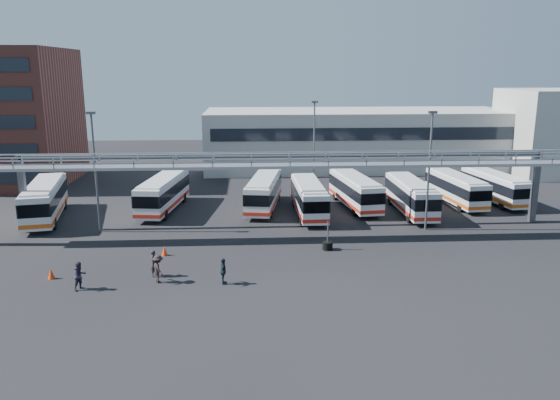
{
  "coord_description": "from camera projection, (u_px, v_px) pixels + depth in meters",
  "views": [
    {
      "loc": [
        -3.18,
        -37.57,
        13.6
      ],
      "look_at": [
        -0.68,
        6.0,
        3.07
      ],
      "focal_mm": 35.0,
      "sensor_mm": 36.0,
      "label": 1
    }
  ],
  "objects": [
    {
      "name": "bus_5",
      "position": [
        309.0,
        197.0,
        51.73
      ],
      "size": [
        2.63,
        10.48,
        3.17
      ],
      "rotation": [
        0.0,
        0.0,
        0.02
      ],
      "color": "silver",
      "rests_on": "ground"
    },
    {
      "name": "warehouse",
      "position": [
        357.0,
        139.0,
        76.44
      ],
      "size": [
        42.0,
        14.0,
        8.0
      ],
      "primitive_type": "cube",
      "color": "#9E9E99",
      "rests_on": "ground"
    },
    {
      "name": "cone_left",
      "position": [
        51.0,
        274.0,
        36.18
      ],
      "size": [
        0.54,
        0.54,
        0.73
      ],
      "primitive_type": "cone",
      "rotation": [
        0.0,
        0.0,
        -0.21
      ],
      "color": "red",
      "rests_on": "ground"
    },
    {
      "name": "pedestrian_b",
      "position": [
        80.0,
        276.0,
        34.28
      ],
      "size": [
        1.09,
        1.13,
        1.83
      ],
      "primitive_type": "imported",
      "rotation": [
        0.0,
        0.0,
        0.94
      ],
      "color": "#252331",
      "rests_on": "ground"
    },
    {
      "name": "pedestrian_c",
      "position": [
        158.0,
        269.0,
        35.45
      ],
      "size": [
        1.18,
        1.39,
        1.86
      ],
      "primitive_type": "imported",
      "rotation": [
        0.0,
        0.0,
        2.06
      ],
      "color": "black",
      "rests_on": "ground"
    },
    {
      "name": "gantry",
      "position": [
        288.0,
        171.0,
        44.23
      ],
      "size": [
        51.4,
        5.15,
        7.1
      ],
      "color": "#999CA2",
      "rests_on": "ground"
    },
    {
      "name": "bus_7",
      "position": [
        411.0,
        195.0,
        52.36
      ],
      "size": [
        2.44,
        10.5,
        3.19
      ],
      "rotation": [
        0.0,
        0.0,
        0.0
      ],
      "color": "silver",
      "rests_on": "ground"
    },
    {
      "name": "bus_9",
      "position": [
        495.0,
        186.0,
        56.82
      ],
      "size": [
        3.57,
        10.3,
        3.06
      ],
      "rotation": [
        0.0,
        0.0,
        0.12
      ],
      "color": "silver",
      "rests_on": "ground"
    },
    {
      "name": "light_pole_left",
      "position": [
        95.0,
        166.0,
        45.36
      ],
      "size": [
        0.7,
        0.35,
        10.21
      ],
      "color": "#4C4F54",
      "rests_on": "ground"
    },
    {
      "name": "cone_right",
      "position": [
        164.0,
        251.0,
        40.72
      ],
      "size": [
        0.53,
        0.53,
        0.72
      ],
      "primitive_type": "cone",
      "rotation": [
        0.0,
        0.0,
        0.2
      ],
      "color": "red",
      "rests_on": "ground"
    },
    {
      "name": "light_pole_back",
      "position": [
        314.0,
        142.0,
        60.06
      ],
      "size": [
        0.7,
        0.35,
        10.21
      ],
      "color": "#4C4F54",
      "rests_on": "ground"
    },
    {
      "name": "bus_6",
      "position": [
        355.0,
        190.0,
        54.62
      ],
      "size": [
        3.76,
        10.69,
        3.18
      ],
      "rotation": [
        0.0,
        0.0,
        0.13
      ],
      "color": "silver",
      "rests_on": "ground"
    },
    {
      "name": "bus_2",
      "position": [
        163.0,
        192.0,
        53.3
      ],
      "size": [
        3.97,
        11.11,
        3.3
      ],
      "rotation": [
        0.0,
        0.0,
        -0.14
      ],
      "color": "silver",
      "rests_on": "ground"
    },
    {
      "name": "bus_4",
      "position": [
        264.0,
        191.0,
        54.02
      ],
      "size": [
        4.1,
        10.82,
        3.21
      ],
      "rotation": [
        0.0,
        0.0,
        -0.16
      ],
      "color": "silver",
      "rests_on": "ground"
    },
    {
      "name": "pedestrian_a",
      "position": [
        154.0,
        263.0,
        36.5
      ],
      "size": [
        0.63,
        0.78,
        1.85
      ],
      "primitive_type": "imported",
      "rotation": [
        0.0,
        0.0,
        1.26
      ],
      "color": "black",
      "rests_on": "ground"
    },
    {
      "name": "pedestrian_d",
      "position": [
        223.0,
        271.0,
        35.18
      ],
      "size": [
        0.49,
        1.05,
        1.75
      ],
      "primitive_type": "imported",
      "rotation": [
        0.0,
        0.0,
        1.64
      ],
      "color": "#18262B",
      "rests_on": "ground"
    },
    {
      "name": "bus_8",
      "position": [
        456.0,
        188.0,
        56.02
      ],
      "size": [
        3.29,
        10.24,
        3.05
      ],
      "rotation": [
        0.0,
        0.0,
        0.1
      ],
      "color": "silver",
      "rests_on": "ground"
    },
    {
      "name": "ground",
      "position": [
        294.0,
        260.0,
        39.83
      ],
      "size": [
        140.0,
        140.0,
        0.0
      ],
      "primitive_type": "plane",
      "color": "black",
      "rests_on": "ground"
    },
    {
      "name": "bus_0",
      "position": [
        45.0,
        199.0,
        50.13
      ],
      "size": [
        4.73,
        11.6,
        3.44
      ],
      "rotation": [
        0.0,
        0.0,
        0.19
      ],
      "color": "silver",
      "rests_on": "ground"
    },
    {
      "name": "light_pole_mid",
      "position": [
        429.0,
        165.0,
        45.95
      ],
      "size": [
        0.7,
        0.35,
        10.21
      ],
      "color": "#4C4F54",
      "rests_on": "ground"
    },
    {
      "name": "tire_stack",
      "position": [
        328.0,
        245.0,
        42.0
      ],
      "size": [
        0.79,
        0.79,
        2.27
      ],
      "color": "black",
      "rests_on": "ground"
    }
  ]
}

